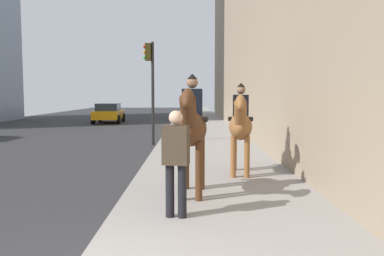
{
  "coord_description": "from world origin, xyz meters",
  "views": [
    {
      "loc": [
        -3.93,
        -1.33,
        2.06
      ],
      "look_at": [
        4.0,
        -1.36,
        1.4
      ],
      "focal_mm": 37.19,
      "sensor_mm": 36.0,
      "label": 1
    }
  ],
  "objects": [
    {
      "name": "traffic_light_near_curb",
      "position": [
        12.35,
        0.29,
        2.79
      ],
      "size": [
        0.2,
        0.44,
        4.19
      ],
      "color": "black",
      "rests_on": "ground"
    },
    {
      "name": "mounted_horse_far",
      "position": [
        5.66,
        -2.54,
        1.34
      ],
      "size": [
        2.15,
        0.76,
        2.24
      ],
      "rotation": [
        0.0,
        0.0,
        3.0
      ],
      "color": "brown",
      "rests_on": "sidewalk_slab"
    },
    {
      "name": "mounted_horse_near",
      "position": [
        3.63,
        -1.35,
        1.44
      ],
      "size": [
        2.15,
        0.68,
        2.35
      ],
      "rotation": [
        0.0,
        0.0,
        3.06
      ],
      "color": "#4C2B16",
      "rests_on": "sidewalk_slab"
    },
    {
      "name": "pedestrian_greeting",
      "position": [
        2.26,
        -1.1,
        1.1
      ],
      "size": [
        0.33,
        0.44,
        1.7
      ],
      "rotation": [
        0.0,
        0.0,
        -0.2
      ],
      "color": "black",
      "rests_on": "sidewalk_slab"
    },
    {
      "name": "car_mid_lane",
      "position": [
        25.2,
        4.67,
        0.74
      ],
      "size": [
        3.94,
        2.06,
        1.44
      ],
      "rotation": [
        0.0,
        0.0,
        0.02
      ],
      "color": "orange",
      "rests_on": "ground"
    }
  ]
}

